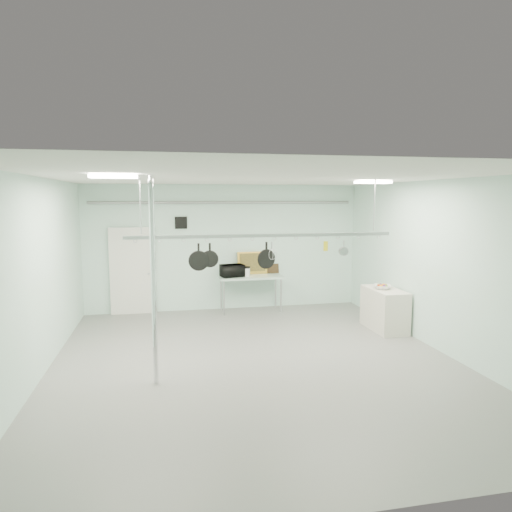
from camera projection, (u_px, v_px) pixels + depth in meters
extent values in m
plane|color=gray|center=(256.00, 362.00, 8.01)|extent=(8.00, 8.00, 0.00)
cube|color=silver|center=(256.00, 178.00, 7.61)|extent=(7.00, 8.00, 0.02)
cube|color=silver|center=(225.00, 248.00, 11.68)|extent=(7.00, 0.02, 3.20)
cube|color=silver|center=(439.00, 266.00, 8.50)|extent=(0.02, 8.00, 3.20)
cube|color=silver|center=(133.00, 272.00, 11.25)|extent=(1.10, 0.10, 2.20)
cube|color=black|center=(181.00, 223.00, 11.37)|extent=(0.30, 0.04, 0.30)
cylinder|color=gray|center=(225.00, 202.00, 11.45)|extent=(6.60, 0.07, 0.07)
cylinder|color=silver|center=(154.00, 282.00, 6.89)|extent=(0.08, 0.08, 3.20)
cube|color=#9DB9A7|center=(251.00, 277.00, 11.51)|extent=(1.60, 0.70, 0.05)
cylinder|color=#B7B7BC|center=(224.00, 298.00, 11.16)|extent=(0.04, 0.04, 0.86)
cylinder|color=#B7B7BC|center=(221.00, 293.00, 11.70)|extent=(0.04, 0.04, 0.86)
cylinder|color=#B7B7BC|center=(281.00, 296.00, 11.44)|extent=(0.04, 0.04, 0.86)
cylinder|color=#B7B7BC|center=(276.00, 291.00, 11.99)|extent=(0.04, 0.04, 0.86)
cube|color=beige|center=(384.00, 309.00, 9.93)|extent=(0.60, 1.20, 0.90)
cube|color=#B7B7BC|center=(263.00, 236.00, 8.06)|extent=(4.80, 0.06, 0.06)
cylinder|color=#B7B7BC|center=(140.00, 208.00, 7.58)|extent=(0.02, 0.02, 0.94)
cylinder|color=#B7B7BC|center=(374.00, 207.00, 8.41)|extent=(0.02, 0.02, 0.94)
cube|color=white|center=(114.00, 176.00, 6.40)|extent=(0.65, 0.30, 0.05)
cube|color=white|center=(373.00, 182.00, 8.67)|extent=(0.65, 0.30, 0.05)
imported|color=black|center=(232.00, 271.00, 11.39)|extent=(0.63, 0.50, 0.31)
cylinder|color=silver|center=(247.00, 272.00, 11.44)|extent=(0.22, 0.22, 0.21)
cube|color=gold|center=(252.00, 263.00, 11.79)|extent=(0.79, 0.19, 0.58)
cube|color=#302110|center=(273.00, 269.00, 11.92)|extent=(0.30, 0.09, 0.25)
imported|color=white|center=(382.00, 287.00, 9.88)|extent=(0.49, 0.49, 0.09)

